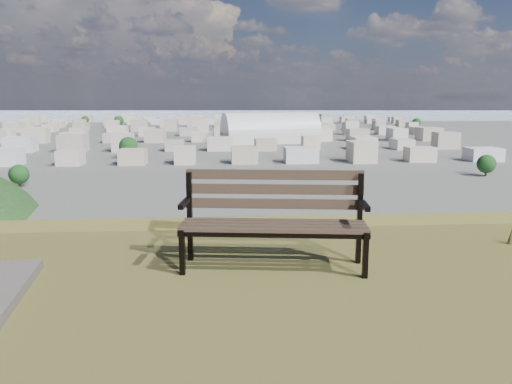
{
  "coord_description": "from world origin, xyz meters",
  "views": [
    {
      "loc": [
        -0.55,
        -1.47,
        26.47
      ],
      "look_at": [
        -0.1,
        4.64,
        25.3
      ],
      "focal_mm": 35.0,
      "sensor_mm": 36.0,
      "label": 1
    }
  ],
  "objects": [
    {
      "name": "far_hills",
      "position": [
        -60.92,
        1402.93,
        25.47
      ],
      "size": [
        2050.0,
        340.0,
        60.0
      ],
      "color": "#8B99AC",
      "rests_on": "ground"
    },
    {
      "name": "bay_water",
      "position": [
        0.0,
        900.0,
        0.0
      ],
      "size": [
        2400.0,
        700.0,
        0.12
      ],
      "primitive_type": "cube",
      "color": "#9BB4C6",
      "rests_on": "ground"
    },
    {
      "name": "city_trees",
      "position": [
        -26.39,
        319.0,
        4.83
      ],
      "size": [
        406.52,
        387.2,
        9.98
      ],
      "color": "#36261B",
      "rests_on": "ground"
    },
    {
      "name": "city_blocks",
      "position": [
        0.0,
        394.44,
        3.5
      ],
      "size": [
        395.0,
        361.0,
        7.0
      ],
      "color": "#BDB2A6",
      "rests_on": "ground"
    },
    {
      "name": "park_bench",
      "position": [
        -0.08,
        2.73,
        25.47
      ],
      "size": [
        1.64,
        0.71,
        0.83
      ],
      "rotation": [
        0.0,
        0.0,
        -0.13
      ],
      "color": "#433326",
      "rests_on": "hilltop_mesa"
    },
    {
      "name": "arena",
      "position": [
        29.85,
        292.33,
        5.52
      ],
      "size": [
        59.1,
        34.43,
        23.41
      ],
      "rotation": [
        0.0,
        0.0,
        0.21
      ],
      "color": "beige",
      "rests_on": "ground"
    }
  ]
}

